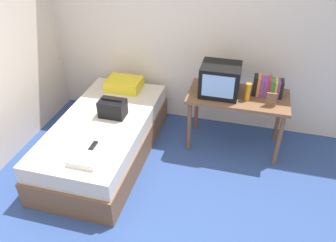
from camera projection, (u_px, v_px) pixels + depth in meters
ground_plane at (154, 225)px, 3.25m from camera, size 8.00×8.00×0.00m
wall_back at (198, 27)px, 4.12m from camera, size 5.20×0.10×2.60m
bed at (105, 138)px, 3.98m from camera, size 1.00×2.00×0.52m
desk at (237, 102)px, 3.94m from camera, size 1.16×0.60×0.72m
tv at (220, 80)px, 3.81m from camera, size 0.44×0.39×0.36m
water_bottle at (248, 92)px, 3.74m from camera, size 0.06×0.06×0.20m
book_row at (268, 87)px, 3.83m from camera, size 0.33×0.17×0.23m
picture_frame at (271, 100)px, 3.64m from camera, size 0.11×0.02×0.16m
pillow at (124, 84)px, 4.40m from camera, size 0.44×0.33×0.14m
handbag at (113, 108)px, 3.85m from camera, size 0.30×0.20×0.22m
magazine at (85, 134)px, 3.60m from camera, size 0.21×0.29×0.01m
remote_dark at (93, 146)px, 3.42m from camera, size 0.04×0.16×0.02m
folded_towel at (85, 160)px, 3.21m from camera, size 0.28×0.22×0.06m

